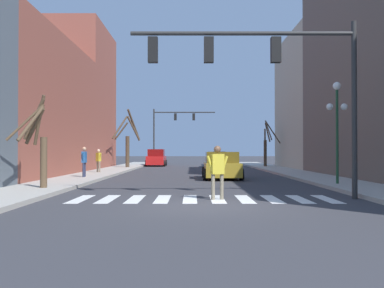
% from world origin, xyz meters
% --- Properties ---
extents(ground_plane, '(240.00, 240.00, 0.00)m').
position_xyz_m(ground_plane, '(0.00, 0.00, 0.00)').
color(ground_plane, '#38383D').
extents(building_row_left, '(6.00, 37.53, 12.34)m').
position_xyz_m(building_row_left, '(-10.90, 13.09, 5.26)').
color(building_row_left, '#515B66').
rests_on(building_row_left, ground_plane).
extents(building_row_right, '(6.00, 38.02, 13.72)m').
position_xyz_m(building_row_right, '(10.90, 13.68, 5.97)').
color(building_row_right, '#66564C').
rests_on(building_row_right, ground_plane).
extents(crosswalk_stripes, '(8.55, 2.60, 0.01)m').
position_xyz_m(crosswalk_stripes, '(0.00, 1.99, 0.00)').
color(crosswalk_stripes, white).
rests_on(crosswalk_stripes, ground_plane).
extents(traffic_signal_near, '(7.49, 0.28, 5.88)m').
position_xyz_m(traffic_signal_near, '(2.14, 1.99, 4.40)').
color(traffic_signal_near, '#2D2D2D').
rests_on(traffic_signal_near, ground_plane).
extents(traffic_signal_far, '(7.47, 0.28, 6.64)m').
position_xyz_m(traffic_signal_far, '(-2.84, 41.23, 4.85)').
color(traffic_signal_far, '#2D2D2D').
rests_on(traffic_signal_far, ground_plane).
extents(street_lamp_right_corner, '(0.95, 0.36, 4.49)m').
position_xyz_m(street_lamp_right_corner, '(6.03, 7.00, 3.32)').
color(street_lamp_right_corner, '#1E4C2D').
rests_on(street_lamp_right_corner, sidewalk_right).
extents(car_parked_left_mid, '(2.02, 4.68, 1.75)m').
position_xyz_m(car_parked_left_mid, '(-4.09, 33.94, 0.81)').
color(car_parked_left_mid, red).
rests_on(car_parked_left_mid, ground_plane).
extents(car_parked_right_mid, '(1.96, 4.26, 1.53)m').
position_xyz_m(car_parked_right_mid, '(2.05, 31.38, 0.72)').
color(car_parked_right_mid, silver).
rests_on(car_parked_right_mid, ground_plane).
extents(car_parked_right_far, '(2.17, 4.37, 1.53)m').
position_xyz_m(car_parked_right_far, '(1.30, 12.62, 0.72)').
color(car_parked_right_far, '#A38423').
rests_on(car_parked_right_far, ground_plane).
extents(pedestrian_near_right_corner, '(0.75, 0.34, 1.76)m').
position_xyz_m(pedestrian_near_right_corner, '(0.44, 1.82, 1.04)').
color(pedestrian_near_right_corner, '#7A705B').
rests_on(pedestrian_near_right_corner, ground_plane).
extents(pedestrian_on_left_sidewalk, '(0.52, 0.53, 1.55)m').
position_xyz_m(pedestrian_on_left_sidewalk, '(-6.70, 17.48, 1.07)').
color(pedestrian_on_left_sidewalk, '#7A705B').
rests_on(pedestrian_on_left_sidewalk, sidewalk_left).
extents(pedestrian_waiting_at_curb, '(0.22, 0.71, 1.66)m').
position_xyz_m(pedestrian_waiting_at_curb, '(-6.35, 11.99, 1.13)').
color(pedestrian_waiting_at_curb, '#282D47').
rests_on(pedestrian_waiting_at_curb, sidewalk_left).
extents(street_tree_right_far, '(1.67, 1.90, 4.30)m').
position_xyz_m(street_tree_right_far, '(6.52, 28.80, 2.13)').
color(street_tree_right_far, '#473828').
rests_on(street_tree_right_far, sidewalk_right).
extents(street_tree_left_mid, '(1.47, 1.64, 3.66)m').
position_xyz_m(street_tree_left_mid, '(-6.40, 4.77, 1.95)').
color(street_tree_left_mid, brown).
rests_on(street_tree_left_mid, sidewalk_left).
extents(street_tree_left_far, '(2.27, 3.14, 5.20)m').
position_xyz_m(street_tree_left_far, '(-6.07, 27.10, 2.55)').
color(street_tree_left_far, '#473828').
rests_on(street_tree_left_far, sidewalk_left).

